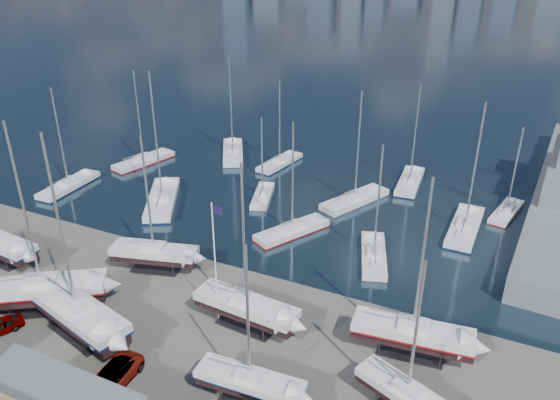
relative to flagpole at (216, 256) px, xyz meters
The scene contains 23 objects.
ground 7.95m from the flagpole, 156.60° to the right, with size 1400.00×1400.00×0.00m, color #605E59.
water 308.58m from the flagpole, 90.65° to the left, with size 1400.00×600.00×0.40m, color #19293A.
sailboat_cradle_1 17.39m from the flagpole, 160.63° to the right, with size 11.49×9.18×18.60m.
sailboat_cradle_2 12.46m from the flagpole, 157.01° to the left, with size 9.49×4.88×15.00m.
sailboat_cradle_3 13.21m from the flagpole, 146.28° to the right, with size 12.25×6.16×18.84m.
sailboat_cradle_4 5.58m from the flagpole, ahead, with size 9.98×3.49×16.00m.
sailboat_cradle_5 11.49m from the flagpole, 45.78° to the right, with size 8.58×2.81×13.86m.
sailboat_cradle_6 17.92m from the flagpole, 10.62° to the left, with size 10.35×3.91×16.30m.
sailboat_cradle_7 19.18m from the flagpole, 11.29° to the right, with size 8.35×5.11×13.41m.
sailboat_moored_0 38.35m from the flagpole, 154.81° to the left, with size 3.25×10.16×15.01m.
sailboat_moored_1 42.01m from the flagpole, 137.39° to the left, with size 5.29×10.55×15.20m.
sailboat_moored_2 42.51m from the flagpole, 118.05° to the left, with size 8.10×11.00×16.51m.
sailboat_moored_3 27.18m from the flagpole, 137.54° to the left, with size 9.03×12.41×18.39m.
sailboat_moored_4 26.91m from the flagpole, 108.14° to the left, with size 4.52×8.18×11.91m.
sailboat_moored_5 38.73m from the flagpole, 106.94° to the left, with size 4.06×9.58×13.88m.
sailboat_moored_6 18.85m from the flagpole, 91.78° to the left, with size 6.96×9.84×14.50m.
sailboat_moored_7 29.79m from the flagpole, 82.99° to the left, with size 7.03×10.73×15.80m.
sailboat_moored_8 39.37m from the flagpole, 76.93° to the left, with size 3.58×10.29×15.11m.
sailboat_moored_9 20.22m from the flagpole, 59.11° to the left, with size 5.31×9.56×13.91m.
sailboat_moored_10 33.21m from the flagpole, 56.62° to the left, with size 3.23×11.12×16.58m.
sailboat_moored_11 40.90m from the flagpole, 56.89° to the left, with size 3.88×8.43×12.16m.
car_c 12.66m from the flagpole, 108.05° to the right, with size 2.63×5.70×1.58m, color gray.
flagpole is the anchor object (origin of this frame).
Camera 1 is at (25.88, -42.66, 31.99)m, focal length 35.00 mm.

